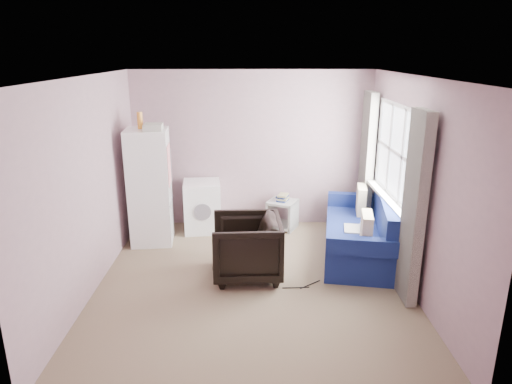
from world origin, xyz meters
TOP-DOWN VIEW (x-y plane):
  - room at (0.02, 0.01)m, footprint 3.84×4.24m
  - armchair at (-0.07, 0.20)m, footprint 0.83×0.88m
  - fridge at (-1.50, 1.32)m, footprint 0.65×0.64m
  - washing_machine at (-0.79, 1.77)m, footprint 0.62×0.62m
  - side_table at (0.49, 1.84)m, footprint 0.56×0.56m
  - sofa at (1.55, 0.81)m, footprint 1.21×2.08m
  - window_dressing at (1.78, 0.70)m, footprint 0.17×2.62m
  - floor_cables at (0.62, -0.10)m, footprint 0.49×0.21m

SIDE VIEW (x-z plane):
  - floor_cables at x=0.62m, z-range 0.00..0.01m
  - side_table at x=0.49m, z-range -0.02..0.56m
  - sofa at x=1.55m, z-range -0.12..0.76m
  - washing_machine at x=-0.79m, z-range 0.02..0.82m
  - armchair at x=-0.07m, z-range 0.00..0.87m
  - fridge at x=-1.50m, z-range -0.10..1.84m
  - window_dressing at x=1.78m, z-range 0.02..2.20m
  - room at x=0.02m, z-range -0.02..2.52m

